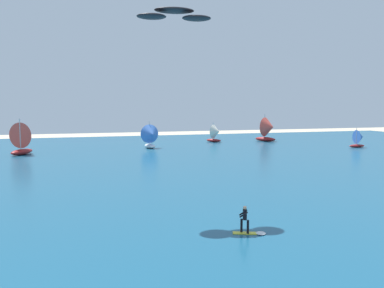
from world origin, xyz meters
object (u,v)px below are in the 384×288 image
Objects in this scene: kitesurfer at (248,224)px; sailboat_heeled_over at (268,129)px; sailboat_outermost at (151,136)px; sailboat_mid_left at (216,133)px; kite at (174,15)px; sailboat_trailing at (24,138)px; sailboat_near_shore at (359,138)px.

sailboat_heeled_over reaches higher than kitesurfer.
sailboat_mid_left is at bearing 28.10° from sailboat_outermost.
kite reaches higher than sailboat_mid_left.
sailboat_outermost is 0.83× the size of sailboat_heeled_over.
sailboat_mid_left is (-10.98, 1.90, -0.74)m from sailboat_heeled_over.
sailboat_outermost is at bearing 6.81° from sailboat_trailing.
kitesurfer is 0.43× the size of sailboat_outermost.
sailboat_trailing is at bearing -169.51° from sailboat_heeled_over.
sailboat_outermost is at bearing 81.12° from kite.
sailboat_outermost reaches higher than sailboat_mid_left.
sailboat_heeled_over is at bearing 13.30° from sailboat_outermost.
kite is 42.65m from sailboat_trailing.
sailboat_trailing reaches higher than sailboat_near_shore.
sailboat_mid_left is at bearing 66.36° from kite.
sailboat_heeled_over is 47.23m from sailboat_trailing.
sailboat_heeled_over is at bearing 10.49° from sailboat_trailing.
sailboat_mid_left reaches higher than kitesurfer.
kite reaches higher than sailboat_heeled_over.
kite is (-2.74, 6.57, 13.25)m from kitesurfer.
sailboat_trailing is 1.39× the size of sailboat_mid_left.
kitesurfer is at bearing -94.42° from sailboat_outermost.
sailboat_trailing is (-16.67, 45.26, 1.94)m from kitesurfer.
sailboat_near_shore is at bearing 44.02° from kitesurfer.
sailboat_near_shore is (9.96, -15.47, -0.97)m from sailboat_heeled_over.
sailboat_mid_left is 1.14× the size of sailboat_near_shore.
sailboat_trailing is 1.58× the size of sailboat_near_shore.
sailboat_trailing reaches higher than kitesurfer.
sailboat_trailing is (-46.44, -8.60, -0.03)m from sailboat_heeled_over.
sailboat_outermost is 1.17× the size of sailboat_mid_left.
kitesurfer is 0.38× the size of kite.
sailboat_trailing is 36.99m from sailboat_mid_left.
kitesurfer is 0.51× the size of sailboat_mid_left.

